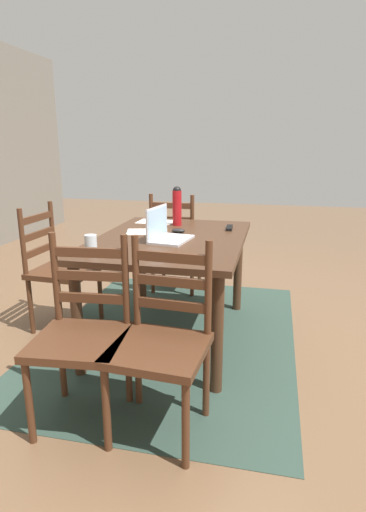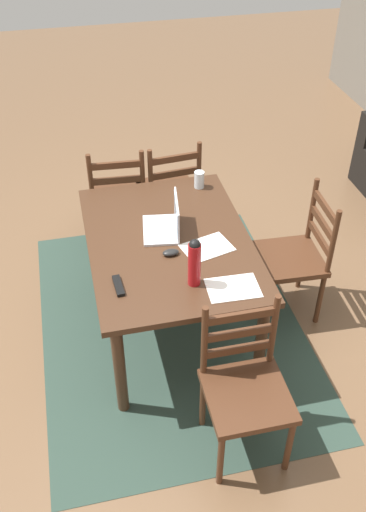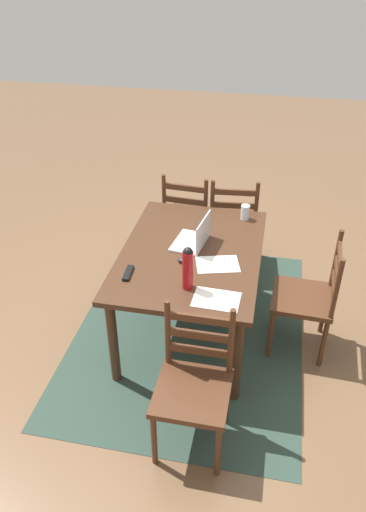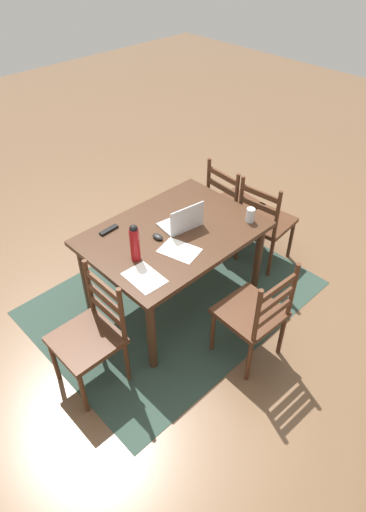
{
  "view_description": "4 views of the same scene",
  "coord_description": "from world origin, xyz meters",
  "px_view_note": "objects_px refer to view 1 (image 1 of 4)",
  "views": [
    {
      "loc": [
        -2.73,
        -0.7,
        1.4
      ],
      "look_at": [
        0.14,
        -0.06,
        0.59
      ],
      "focal_mm": 28.97,
      "sensor_mm": 36.0,
      "label": 1
    },
    {
      "loc": [
        2.78,
        -0.55,
        2.91
      ],
      "look_at": [
        0.08,
        0.07,
        0.67
      ],
      "focal_mm": 39.81,
      "sensor_mm": 36.0,
      "label": 2
    },
    {
      "loc": [
        2.96,
        0.54,
        2.71
      ],
      "look_at": [
        -0.06,
        -0.07,
        0.67
      ],
      "focal_mm": 34.44,
      "sensor_mm": 36.0,
      "label": 3
    },
    {
      "loc": [
        1.91,
        2.09,
        2.86
      ],
      "look_at": [
        0.02,
        0.13,
        0.59
      ],
      "focal_mm": 30.54,
      "sensor_mm": 36.0,
      "label": 4
    }
  ],
  "objects_px": {
    "drinking_glass": "(91,245)",
    "computer_mouse": "(178,231)",
    "chair_left_far": "(82,335)",
    "chair_left_near": "(161,344)",
    "chair_far_head": "(60,269)",
    "laptop": "(165,232)",
    "tv_remote": "(229,228)",
    "water_bottle": "(177,205)",
    "dining_table": "(171,250)",
    "chair_right_far": "(176,244)"
  },
  "relations": [
    {
      "from": "dining_table",
      "to": "chair_left_far",
      "type": "relative_size",
      "value": 1.48
    },
    {
      "from": "laptop",
      "to": "tv_remote",
      "type": "relative_size",
      "value": 2.05
    },
    {
      "from": "chair_right_far",
      "to": "chair_left_near",
      "type": "bearing_deg",
      "value": -168.41
    },
    {
      "from": "drinking_glass",
      "to": "computer_mouse",
      "type": "distance_m",
      "value": 0.8
    },
    {
      "from": "laptop",
      "to": "computer_mouse",
      "type": "relative_size",
      "value": 3.49
    },
    {
      "from": "water_bottle",
      "to": "tv_remote",
      "type": "height_order",
      "value": "water_bottle"
    },
    {
      "from": "dining_table",
      "to": "chair_left_near",
      "type": "xyz_separation_m",
      "value": [
        -0.99,
        -0.21,
        -0.2
      ]
    },
    {
      "from": "chair_left_far",
      "to": "drinking_glass",
      "type": "bearing_deg",
      "value": 16.77
    },
    {
      "from": "computer_mouse",
      "to": "laptop",
      "type": "bearing_deg",
      "value": 170.46
    },
    {
      "from": "chair_left_far",
      "to": "computer_mouse",
      "type": "distance_m",
      "value": 1.21
    },
    {
      "from": "chair_left_far",
      "to": "chair_left_near",
      "type": "bearing_deg",
      "value": -89.99
    },
    {
      "from": "chair_left_near",
      "to": "water_bottle",
      "type": "relative_size",
      "value": 3.08
    },
    {
      "from": "chair_right_far",
      "to": "chair_left_near",
      "type": "height_order",
      "value": "same"
    },
    {
      "from": "laptop",
      "to": "water_bottle",
      "type": "relative_size",
      "value": 1.13
    },
    {
      "from": "drinking_glass",
      "to": "water_bottle",
      "type": "bearing_deg",
      "value": -15.77
    },
    {
      "from": "tv_remote",
      "to": "drinking_glass",
      "type": "bearing_deg",
      "value": 49.48
    },
    {
      "from": "chair_far_head",
      "to": "laptop",
      "type": "xyz_separation_m",
      "value": [
        -0.1,
        -0.86,
        0.35
      ]
    },
    {
      "from": "chair_right_far",
      "to": "water_bottle",
      "type": "distance_m",
      "value": 0.74
    },
    {
      "from": "chair_far_head",
      "to": "laptop",
      "type": "bearing_deg",
      "value": -96.54
    },
    {
      "from": "computer_mouse",
      "to": "chair_far_head",
      "type": "bearing_deg",
      "value": 97.3
    },
    {
      "from": "tv_remote",
      "to": "laptop",
      "type": "bearing_deg",
      "value": 47.36
    },
    {
      "from": "tv_remote",
      "to": "chair_left_far",
      "type": "bearing_deg",
      "value": 63.79
    },
    {
      "from": "chair_left_far",
      "to": "chair_right_far",
      "type": "relative_size",
      "value": 1.0
    },
    {
      "from": "drinking_glass",
      "to": "tv_remote",
      "type": "xyz_separation_m",
      "value": [
        0.93,
        -0.71,
        -0.05
      ]
    },
    {
      "from": "laptop",
      "to": "drinking_glass",
      "type": "bearing_deg",
      "value": 145.06
    },
    {
      "from": "dining_table",
      "to": "laptop",
      "type": "relative_size",
      "value": 4.04
    },
    {
      "from": "laptop",
      "to": "computer_mouse",
      "type": "xyz_separation_m",
      "value": [
        0.25,
        -0.03,
        -0.04
      ]
    },
    {
      "from": "drinking_glass",
      "to": "chair_far_head",
      "type": "bearing_deg",
      "value": 43.83
    },
    {
      "from": "chair_far_head",
      "to": "tv_remote",
      "type": "bearing_deg",
      "value": -73.6
    },
    {
      "from": "dining_table",
      "to": "chair_far_head",
      "type": "height_order",
      "value": "chair_far_head"
    },
    {
      "from": "chair_far_head",
      "to": "chair_left_far",
      "type": "xyz_separation_m",
      "value": [
        -1.0,
        -0.67,
        0.0
      ]
    },
    {
      "from": "chair_left_far",
      "to": "water_bottle",
      "type": "distance_m",
      "value": 1.5
    },
    {
      "from": "chair_left_far",
      "to": "computer_mouse",
      "type": "relative_size",
      "value": 9.5
    },
    {
      "from": "drinking_glass",
      "to": "computer_mouse",
      "type": "bearing_deg",
      "value": -26.65
    },
    {
      "from": "water_bottle",
      "to": "chair_left_near",
      "type": "bearing_deg",
      "value": -169.63
    },
    {
      "from": "chair_right_far",
      "to": "drinking_glass",
      "type": "height_order",
      "value": "chair_right_far"
    },
    {
      "from": "chair_left_far",
      "to": "chair_left_near",
      "type": "height_order",
      "value": "same"
    },
    {
      "from": "drinking_glass",
      "to": "tv_remote",
      "type": "relative_size",
      "value": 0.71
    },
    {
      "from": "tv_remote",
      "to": "chair_left_near",
      "type": "bearing_deg",
      "value": 79.82
    },
    {
      "from": "chair_far_head",
      "to": "laptop",
      "type": "height_order",
      "value": "laptop"
    },
    {
      "from": "tv_remote",
      "to": "dining_table",
      "type": "bearing_deg",
      "value": 41.65
    },
    {
      "from": "chair_far_head",
      "to": "chair_left_near",
      "type": "bearing_deg",
      "value": -132.62
    },
    {
      "from": "chair_left_far",
      "to": "chair_left_near",
      "type": "relative_size",
      "value": 1.0
    },
    {
      "from": "dining_table",
      "to": "computer_mouse",
      "type": "height_order",
      "value": "computer_mouse"
    },
    {
      "from": "tv_remote",
      "to": "chair_far_head",
      "type": "bearing_deg",
      "value": 13.08
    },
    {
      "from": "chair_far_head",
      "to": "laptop",
      "type": "distance_m",
      "value": 0.94
    },
    {
      "from": "laptop",
      "to": "computer_mouse",
      "type": "bearing_deg",
      "value": -7.5
    },
    {
      "from": "computer_mouse",
      "to": "drinking_glass",
      "type": "bearing_deg",
      "value": 151.31
    },
    {
      "from": "laptop",
      "to": "drinking_glass",
      "type": "height_order",
      "value": "laptop"
    },
    {
      "from": "chair_right_far",
      "to": "water_bottle",
      "type": "bearing_deg",
      "value": -165.36
    }
  ]
}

